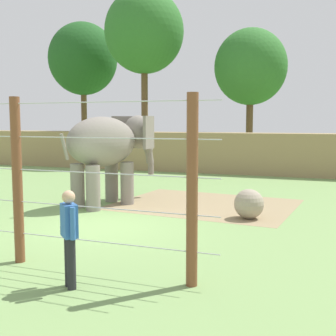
{
  "coord_description": "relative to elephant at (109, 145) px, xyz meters",
  "views": [
    {
      "loc": [
        5.73,
        -10.17,
        2.81
      ],
      "look_at": [
        1.08,
        2.16,
        1.4
      ],
      "focal_mm": 46.56,
      "sensor_mm": 36.0,
      "label": 1
    }
  ],
  "objects": [
    {
      "name": "cable_fence",
      "position": [
        1.25,
        -6.07,
        -0.35
      ],
      "size": [
        8.12,
        0.2,
        3.29
      ],
      "color": "brown",
      "rests_on": "ground"
    },
    {
      "name": "tree_left_of_centre",
      "position": [
        -4.86,
        14.01,
        6.66
      ],
      "size": [
        5.22,
        5.22,
        11.45
      ],
      "color": "brown",
      "rests_on": "ground"
    },
    {
      "name": "zookeeper",
      "position": [
        2.93,
        -6.88,
        -1.08
      ],
      "size": [
        0.52,
        0.45,
        1.67
      ],
      "color": "#232328",
      "rests_on": "ground"
    },
    {
      "name": "embankment_wall",
      "position": [
        1.27,
        10.56,
        -0.91
      ],
      "size": [
        36.0,
        1.8,
        2.2
      ],
      "primitive_type": "cube",
      "color": "#997F56",
      "rests_on": "ground"
    },
    {
      "name": "tree_behind_wall",
      "position": [
        1.95,
        15.38,
        4.25
      ],
      "size": [
        4.62,
        4.62,
        8.72
      ],
      "color": "brown",
      "rests_on": "ground"
    },
    {
      "name": "ground_plane",
      "position": [
        1.27,
        -2.81,
        -2.01
      ],
      "size": [
        120.0,
        120.0,
        0.0
      ],
      "primitive_type": "plane",
      "color": "#759956"
    },
    {
      "name": "elephant",
      "position": [
        0.0,
        0.0,
        0.0
      ],
      "size": [
        2.45,
        3.89,
        3.03
      ],
      "color": "gray",
      "rests_on": "ground"
    },
    {
      "name": "enrichment_ball",
      "position": [
        4.82,
        -0.54,
        -1.57
      ],
      "size": [
        0.87,
        0.87,
        0.87
      ],
      "primitive_type": "sphere",
      "color": "gray",
      "rests_on": "ground"
    },
    {
      "name": "tree_far_left",
      "position": [
        -11.15,
        16.62,
        5.56
      ],
      "size": [
        5.25,
        5.25,
        10.35
      ],
      "color": "brown",
      "rests_on": "ground"
    },
    {
      "name": "dirt_patch",
      "position": [
        3.02,
        1.12,
        -2.0
      ],
      "size": [
        6.24,
        5.15,
        0.01
      ],
      "primitive_type": "cube",
      "rotation": [
        0.0,
        0.0,
        -0.09
      ],
      "color": "#937F5B",
      "rests_on": "ground"
    }
  ]
}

